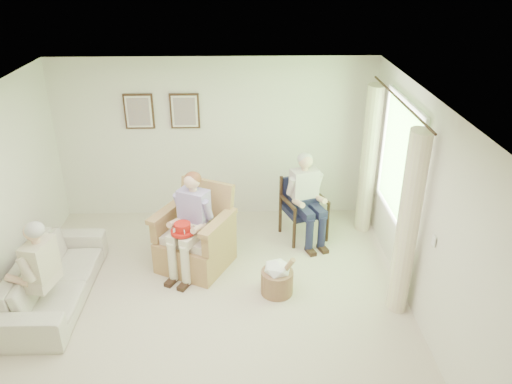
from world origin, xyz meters
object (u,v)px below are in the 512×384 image
wicker_armchair (195,241)px  hatbox (277,277)px  wood_armchair (303,205)px  person_wicker (192,217)px  person_sofa (37,267)px  red_hat (183,229)px  sofa (54,278)px  person_dark (305,193)px

wicker_armchair → hatbox: (1.10, -0.69, -0.13)m
wood_armchair → hatbox: wood_armchair is taller
person_wicker → person_sofa: bearing=-124.5°
wicker_armchair → person_sofa: (-1.71, -1.09, 0.35)m
person_sofa → red_hat: (1.59, 0.77, 0.04)m
red_hat → hatbox: 1.37m
wood_armchair → sofa: 3.64m
wood_armchair → person_dark: size_ratio=0.69×
wood_armchair → person_wicker: bearing=-168.8°
wicker_armchair → sofa: (-1.71, -0.72, -0.07)m
wood_armchair → person_wicker: 1.88m
wicker_armchair → person_sofa: person_sofa is taller
person_dark → wicker_armchair: bearing=-177.6°
person_sofa → hatbox: 2.88m
wood_armchair → person_dark: 0.32m
person_wicker → hatbox: (1.10, -0.54, -0.60)m
person_dark → wood_armchair: bearing=70.4°
person_dark → person_sofa: 3.73m
person_sofa → hatbox: person_sofa is taller
wood_armchair → sofa: bearing=-174.9°
sofa → hatbox: size_ratio=3.36×
sofa → hatbox: 2.81m
wicker_armchair → person_wicker: bearing=-63.4°
wood_armchair → red_hat: 2.06m
wicker_armchair → person_dark: 1.76m
person_dark → person_sofa: size_ratio=1.06×
person_dark → sofa: bearing=-177.2°
person_dark → hatbox: (-0.49, -1.33, -0.54)m
person_wicker → wicker_armchair: bearing=116.6°
hatbox → sofa: bearing=-179.4°
sofa → person_dark: size_ratio=1.54×
hatbox → person_wicker: bearing=153.9°
sofa → hatbox: hatbox is taller
wicker_armchair → person_wicker: size_ratio=0.82×
hatbox → wood_armchair: bearing=71.7°
person_wicker → person_dark: bearing=53.1°
person_wicker → red_hat: bearing=-97.3°
wood_armchair → person_sofa: person_sofa is taller
wood_armchair → hatbox: size_ratio=1.51×
person_wicker → hatbox: size_ratio=2.29×
wood_armchair → hatbox: 1.59m
person_dark → red_hat: bearing=-170.1°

